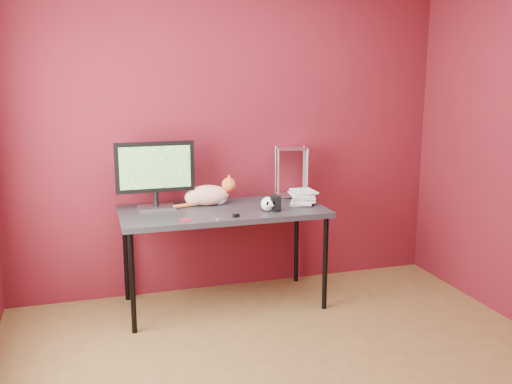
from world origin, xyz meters
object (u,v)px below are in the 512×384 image
object	(u,v)px
desk	(223,215)
speaker	(275,204)
monitor	(155,172)
skull_mug	(268,204)
book_stack	(293,131)
cat	(208,195)

from	to	relation	value
desk	speaker	world-z (taller)	speaker
monitor	skull_mug	distance (m)	0.86
speaker	book_stack	bearing A→B (deg)	45.73
monitor	speaker	distance (m)	0.90
skull_mug	book_stack	size ratio (longest dim) A/B	0.10
monitor	speaker	world-z (taller)	monitor
monitor	book_stack	distance (m)	1.06
cat	speaker	bearing A→B (deg)	-31.43
desk	speaker	xyz separation A→B (m)	(0.35, -0.17, 0.10)
desk	monitor	world-z (taller)	monitor
desk	skull_mug	xyz separation A→B (m)	(0.30, -0.16, 0.10)
cat	book_stack	bearing A→B (deg)	-5.30
monitor	cat	bearing A→B (deg)	1.15
desk	skull_mug	size ratio (longest dim) A/B	13.94
monitor	book_stack	world-z (taller)	book_stack
desk	skull_mug	bearing A→B (deg)	-28.50
monitor	cat	xyz separation A→B (m)	(0.39, 0.01, -0.20)
desk	cat	xyz separation A→B (m)	(-0.08, 0.15, 0.13)
desk	cat	size ratio (longest dim) A/B	3.08
skull_mug	desk	bearing A→B (deg)	147.89
desk	monitor	size ratio (longest dim) A/B	2.61
monitor	speaker	size ratio (longest dim) A/B	5.27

